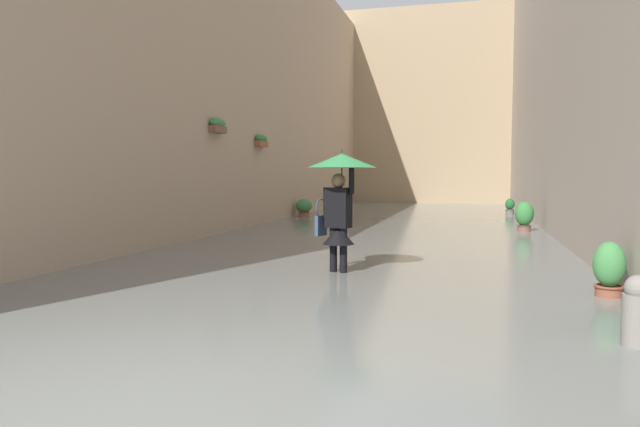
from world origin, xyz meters
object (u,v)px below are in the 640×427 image
(person_wading, at_px, (340,186))
(potted_plant_mid_right, at_px, (304,208))
(potted_plant_mid_left, at_px, (609,272))
(potted_plant_far_left, at_px, (510,207))
(mooring_bollard, at_px, (637,318))
(potted_plant_near_left, at_px, (524,217))

(person_wading, relative_size, potted_plant_mid_right, 2.69)
(potted_plant_mid_left, relative_size, potted_plant_far_left, 1.12)
(potted_plant_mid_right, distance_m, mooring_bollard, 16.46)
(mooring_bollard, bearing_deg, potted_plant_far_left, -90.01)
(person_wading, distance_m, potted_plant_far_left, 15.20)
(potted_plant_near_left, relative_size, potted_plant_far_left, 1.27)
(potted_plant_near_left, relative_size, mooring_bollard, 1.21)
(person_wading, relative_size, potted_plant_near_left, 2.20)
(potted_plant_mid_left, bearing_deg, mooring_bollard, 83.89)
(potted_plant_far_left, height_order, potted_plant_mid_right, potted_plant_mid_right)
(person_wading, xyz_separation_m, potted_plant_mid_left, (-3.68, 0.89, -1.05))
(potted_plant_mid_left, relative_size, potted_plant_near_left, 0.88)
(potted_plant_near_left, height_order, mooring_bollard, potted_plant_near_left)
(potted_plant_far_left, bearing_deg, potted_plant_mid_left, 90.87)
(person_wading, bearing_deg, potted_plant_mid_right, -70.95)
(potted_plant_near_left, distance_m, mooring_bollard, 10.84)
(potted_plant_mid_left, relative_size, mooring_bollard, 1.07)
(potted_plant_mid_right, bearing_deg, potted_plant_far_left, -156.72)
(potted_plant_near_left, bearing_deg, potted_plant_far_left, -90.47)
(mooring_bollard, bearing_deg, person_wading, -42.21)
(person_wading, distance_m, potted_plant_mid_right, 12.28)
(potted_plant_far_left, bearing_deg, potted_plant_mid_right, 23.28)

